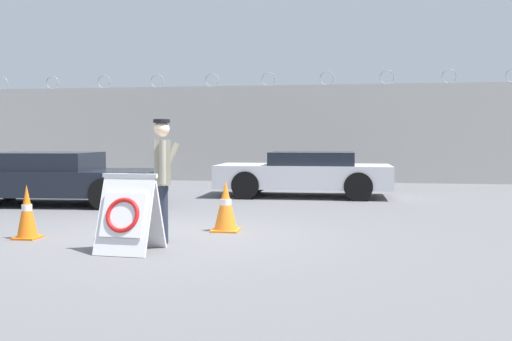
% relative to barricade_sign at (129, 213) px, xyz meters
% --- Properties ---
extents(ground_plane, '(90.00, 90.00, 0.00)m').
position_rel_barricade_sign_xyz_m(ground_plane, '(0.16, 1.18, -0.50)').
color(ground_plane, '#5B5B5E').
extents(perimeter_wall, '(36.00, 0.30, 3.69)m').
position_rel_barricade_sign_xyz_m(perimeter_wall, '(0.16, 12.33, 1.12)').
color(perimeter_wall, beige).
rests_on(perimeter_wall, ground_plane).
extents(barricade_sign, '(0.75, 0.78, 1.01)m').
position_rel_barricade_sign_xyz_m(barricade_sign, '(0.00, 0.00, 0.00)').
color(barricade_sign, white).
rests_on(barricade_sign, ground_plane).
extents(security_guard, '(0.35, 0.67, 1.72)m').
position_rel_barricade_sign_xyz_m(security_guard, '(0.21, 0.74, 0.45)').
color(security_guard, '#232838').
rests_on(security_guard, ground_plane).
extents(traffic_cone_near, '(0.43, 0.43, 0.79)m').
position_rel_barricade_sign_xyz_m(traffic_cone_near, '(0.88, 1.82, -0.11)').
color(traffic_cone_near, orange).
rests_on(traffic_cone_near, ground_plane).
extents(traffic_cone_mid, '(0.34, 0.34, 0.78)m').
position_rel_barricade_sign_xyz_m(traffic_cone_mid, '(-1.82, 0.71, -0.11)').
color(traffic_cone_mid, orange).
rests_on(traffic_cone_mid, ground_plane).
extents(parked_car_front_coupe, '(4.83, 2.25, 1.15)m').
position_rel_barricade_sign_xyz_m(parked_car_front_coupe, '(-3.66, 4.80, 0.09)').
color(parked_car_front_coupe, black).
rests_on(parked_car_front_coupe, ground_plane).
extents(parked_car_rear_sedan, '(4.29, 1.96, 1.12)m').
position_rel_barricade_sign_xyz_m(parked_car_rear_sedan, '(1.75, 7.38, 0.09)').
color(parked_car_rear_sedan, black).
rests_on(parked_car_rear_sedan, ground_plane).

